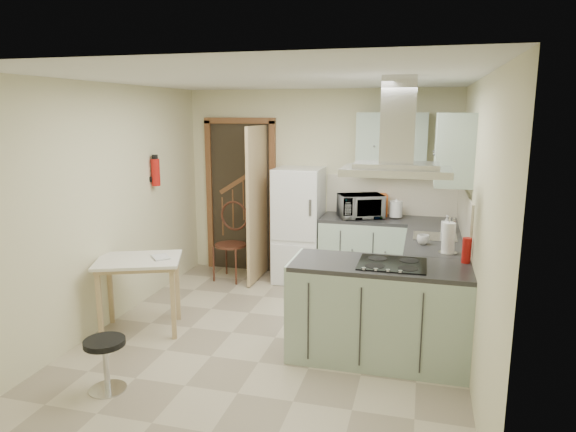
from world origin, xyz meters
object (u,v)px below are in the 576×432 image
(stool, at_px, (106,365))
(fridge, at_px, (299,225))
(microwave, at_px, (361,206))
(extractor_hood, at_px, (396,171))
(bentwood_chair, at_px, (231,245))
(drop_leaf_table, at_px, (141,295))
(peninsula, at_px, (379,312))

(stool, bearing_deg, fridge, 74.86)
(microwave, bearing_deg, stool, -142.39)
(extractor_hood, xyz_separation_m, bentwood_chair, (-2.21, 1.78, -1.25))
(fridge, distance_m, microwave, 0.86)
(drop_leaf_table, bearing_deg, peninsula, -21.92)
(fridge, bearing_deg, stool, -105.14)
(fridge, distance_m, peninsula, 2.35)
(drop_leaf_table, xyz_separation_m, bentwood_chair, (0.29, 1.78, 0.09))
(bentwood_chair, bearing_deg, fridge, 21.18)
(fridge, bearing_deg, bentwood_chair, -166.97)
(fridge, height_order, drop_leaf_table, fridge)
(fridge, distance_m, extractor_hood, 2.57)
(bentwood_chair, distance_m, microwave, 1.79)
(fridge, relative_size, stool, 3.42)
(drop_leaf_table, distance_m, stool, 1.17)
(bentwood_chair, relative_size, microwave, 1.76)
(stool, bearing_deg, drop_leaf_table, 106.90)
(peninsula, bearing_deg, bentwood_chair, 139.87)
(extractor_hood, distance_m, microwave, 2.12)
(microwave, bearing_deg, fridge, 153.15)
(fridge, xyz_separation_m, peninsula, (1.22, -1.98, -0.30))
(microwave, bearing_deg, drop_leaf_table, -159.60)
(fridge, bearing_deg, microwave, -2.75)
(microwave, bearing_deg, extractor_hood, -99.14)
(drop_leaf_table, bearing_deg, extractor_hood, -21.92)
(extractor_hood, xyz_separation_m, drop_leaf_table, (-2.50, -0.00, -1.34))
(extractor_hood, distance_m, bentwood_chair, 3.10)
(extractor_hood, bearing_deg, peninsula, 180.00)
(drop_leaf_table, relative_size, stool, 1.86)
(bentwood_chair, bearing_deg, stool, -80.94)
(stool, distance_m, microwave, 3.56)
(peninsula, relative_size, microwave, 2.90)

